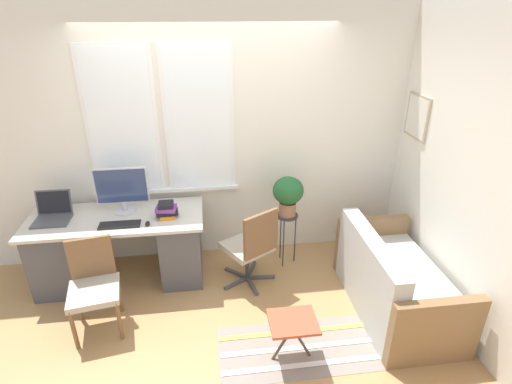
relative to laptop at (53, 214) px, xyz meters
The scene contains 16 objects.
ground_plane 1.83m from the laptop, 13.50° to the right, with size 14.00×14.00×0.00m, color tan.
wall_back_with_window 1.72m from the laptop, 14.31° to the left, with size 9.00×0.12×2.70m.
wall_right_with_picture 3.75m from the laptop, ahead, with size 0.08×9.00×2.70m.
desk 0.72m from the laptop, ahead, with size 1.71×0.71×0.74m.
laptop is the anchor object (origin of this frame).
monitor 0.70m from the laptop, ahead, with size 0.51×0.22×0.47m.
keyboard 0.70m from the laptop, 17.73° to the right, with size 0.38×0.14×0.02m.
mouse 0.96m from the laptop, 14.47° to the right, with size 0.04×0.07×0.04m.
book_stack 1.10m from the laptop, ahead, with size 0.22×0.17×0.15m.
desk_chair_wooden 0.92m from the laptop, 55.44° to the right, with size 0.48×0.49×0.83m.
office_chair_swivel 1.97m from the laptop, ahead, with size 0.58×0.59×0.88m.
couch_loveseat 3.33m from the laptop, 14.74° to the right, with size 0.75×1.39×0.78m.
plant_stand 2.36m from the laptop, ahead, with size 0.23×0.23×0.60m.
potted_plant 2.34m from the laptop, ahead, with size 0.32×0.32×0.43m.
floor_rug_striped 2.64m from the laptop, 28.89° to the right, with size 1.37×0.64×0.01m.
folding_stool 2.53m from the laptop, 31.58° to the right, with size 0.38×0.32×0.40m.
Camera 1 is at (-0.09, -3.25, 2.66)m, focal length 28.00 mm.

